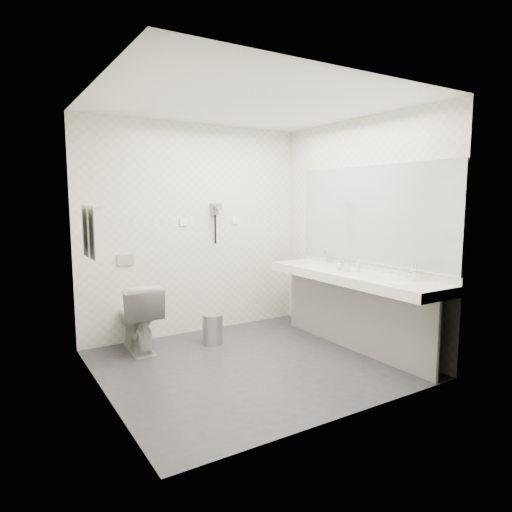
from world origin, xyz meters
TOP-DOWN VIEW (x-y plane):
  - floor at (0.00, 0.00)m, footprint 2.80×2.80m
  - ceiling at (0.00, 0.00)m, footprint 2.80×2.80m
  - wall_back at (0.00, 1.30)m, footprint 2.80×0.00m
  - wall_front at (0.00, -1.30)m, footprint 2.80×0.00m
  - wall_left at (-1.40, 0.00)m, footprint 0.00×2.60m
  - wall_right at (1.40, 0.00)m, footprint 0.00×2.60m
  - vanity_counter at (1.12, -0.20)m, footprint 0.55×2.20m
  - vanity_panel at (1.15, -0.20)m, footprint 0.03×2.15m
  - vanity_post_near at (1.18, -1.24)m, footprint 0.06×0.06m
  - vanity_post_far at (1.18, 0.84)m, footprint 0.06×0.06m
  - mirror at (1.39, -0.20)m, footprint 0.02×2.20m
  - basin_near at (1.12, -0.85)m, footprint 0.40×0.31m
  - basin_far at (1.12, 0.45)m, footprint 0.40×0.31m
  - faucet_near at (1.32, -0.85)m, footprint 0.04×0.04m
  - faucet_far at (1.32, 0.45)m, footprint 0.04×0.04m
  - soap_bottle_a at (1.10, -0.16)m, footprint 0.07×0.07m
  - soap_bottle_b at (1.15, 0.02)m, footprint 0.09×0.09m
  - soap_bottle_c at (1.16, -0.26)m, footprint 0.07×0.07m
  - glass_left at (1.29, 0.13)m, footprint 0.08×0.08m
  - toilet at (-0.82, 0.98)m, footprint 0.45×0.75m
  - flush_plate at (-0.85, 1.29)m, footprint 0.18×0.02m
  - pedal_bin at (-0.05, 0.76)m, footprint 0.28×0.28m
  - bin_lid at (-0.05, 0.76)m, footprint 0.23×0.23m
  - towel_rail at (-1.35, 0.55)m, footprint 0.02×0.62m
  - towel_near at (-1.34, 0.41)m, footprint 0.07×0.24m
  - towel_far at (-1.34, 0.69)m, footprint 0.07×0.24m
  - dryer_cradle at (0.25, 1.27)m, footprint 0.10×0.04m
  - dryer_barrel at (0.25, 1.20)m, footprint 0.08×0.14m
  - dryer_cord at (0.25, 1.26)m, footprint 0.02×0.02m
  - switch_plate_a at (-0.15, 1.29)m, footprint 0.09×0.02m
  - switch_plate_b at (0.55, 1.29)m, footprint 0.09×0.02m

SIDE VIEW (x-z plane):
  - floor at x=0.00m, z-range 0.00..0.00m
  - pedal_bin at x=-0.05m, z-range 0.00..0.32m
  - bin_lid at x=-0.05m, z-range 0.32..0.34m
  - toilet at x=-0.82m, z-range 0.00..0.74m
  - vanity_panel at x=1.15m, z-range 0.00..0.75m
  - vanity_post_near at x=1.18m, z-range 0.00..0.75m
  - vanity_post_far at x=1.18m, z-range 0.00..0.75m
  - vanity_counter at x=1.12m, z-range 0.75..0.85m
  - basin_near at x=1.12m, z-range 0.81..0.86m
  - basin_far at x=1.12m, z-range 0.81..0.86m
  - soap_bottle_b at x=1.15m, z-range 0.85..0.95m
  - glass_left at x=1.29m, z-range 0.85..0.96m
  - soap_bottle_a at x=1.10m, z-range 0.85..0.96m
  - soap_bottle_c at x=1.16m, z-range 0.85..0.98m
  - faucet_near at x=1.32m, z-range 0.85..1.00m
  - faucet_far at x=1.32m, z-range 0.85..1.00m
  - flush_plate at x=-0.85m, z-range 0.89..1.01m
  - wall_back at x=0.00m, z-range -0.15..2.65m
  - wall_front at x=0.00m, z-range -0.15..2.65m
  - wall_left at x=-1.40m, z-range -0.05..2.55m
  - wall_right at x=1.40m, z-range -0.05..2.55m
  - dryer_cord at x=0.25m, z-range 1.07..1.43m
  - towel_near at x=-1.34m, z-range 1.09..1.57m
  - towel_far at x=-1.34m, z-range 1.09..1.57m
  - switch_plate_a at x=-0.15m, z-range 1.31..1.40m
  - switch_plate_b at x=0.55m, z-range 1.31..1.40m
  - mirror at x=1.39m, z-range 0.92..1.98m
  - dryer_cradle at x=0.25m, z-range 1.43..1.57m
  - dryer_barrel at x=0.25m, z-range 1.49..1.57m
  - towel_rail at x=-1.35m, z-range 1.54..1.56m
  - ceiling at x=0.00m, z-range 2.50..2.50m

